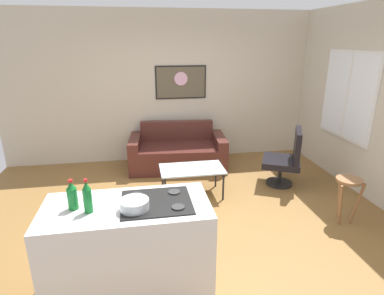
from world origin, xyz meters
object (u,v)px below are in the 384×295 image
Objects in this scene: soda_bottle at (72,196)px; mixing_bowl at (134,205)px; couch at (178,153)px; soda_bottle_2 at (87,197)px; coffee_table at (192,171)px; armchair at (287,159)px; bar_stool at (348,189)px; wall_painting at (181,82)px.

soda_bottle reaches higher than mixing_bowl.
couch is at bearing 76.46° from mixing_bowl.
couch is at bearing 70.12° from soda_bottle_2.
couch is 7.40× the size of mixing_bowl.
couch is 6.13× the size of soda_bottle_2.
soda_bottle is (-1.26, -3.03, 0.77)m from couch.
coffee_table is at bearing -86.80° from couch.
coffee_table is 2.21m from mixing_bowl.
bar_stool is at bearing -77.84° from armchair.
couch is 6.81× the size of soda_bottle.
couch reaches higher than coffee_table.
coffee_table is 3.91× the size of mixing_bowl.
wall_painting reaches higher than soda_bottle_2.
mixing_bowl is (0.37, -0.03, -0.09)m from soda_bottle_2.
couch is 1.95m from armchair.
mixing_bowl is (-2.38, -2.07, 0.52)m from armchair.
coffee_table is 2.02m from wall_painting.
wall_painting reaches higher than soda_bottle.
wall_painting is at bearing 76.12° from mixing_bowl.
wall_painting reaches higher than armchair.
soda_bottle reaches higher than bar_stool.
soda_bottle_2 is (0.13, -0.08, 0.01)m from soda_bottle.
coffee_table is 2.36m from soda_bottle_2.
soda_bottle_2 is at bearing -121.61° from coffee_table.
bar_stool is (0.26, -1.19, 0.02)m from armchair.
mixing_bowl reaches higher than bar_stool.
soda_bottle_2 is at bearing -164.24° from bar_stool.
coffee_table is (0.07, -1.18, 0.13)m from couch.
soda_bottle is at bearing -166.20° from bar_stool.
couch is 3.37m from soda_bottle.
wall_painting is (1.40, 3.54, 0.45)m from soda_bottle.
armchair is 3.53m from soda_bottle.
couch is at bearing -105.89° from wall_painting.
armchair is at bearing -46.95° from wall_painting.
wall_painting is (-1.48, 1.58, 1.05)m from armchair.
couch is 1.18m from coffee_table.
mixing_bowl is at bearing -161.51° from bar_stool.
armchair is at bearing -33.38° from couch.
couch is at bearing 146.62° from armchair.
wall_painting reaches higher than bar_stool.
soda_bottle is at bearing -125.46° from coffee_table.
mixing_bowl is (-0.82, -1.97, 0.57)m from coffee_table.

